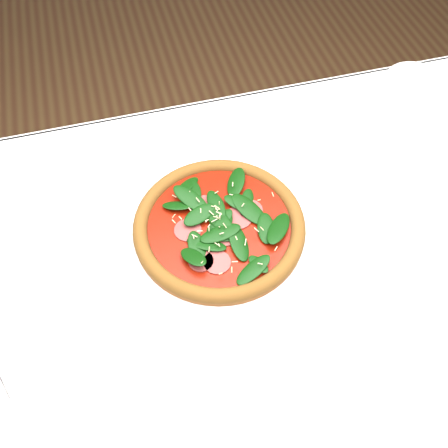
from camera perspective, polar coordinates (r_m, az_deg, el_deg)
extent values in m
plane|color=brown|center=(1.49, 2.32, -19.61)|extent=(6.00, 6.00, 0.00)
cube|color=white|center=(0.82, 4.03, -5.52)|extent=(1.20, 0.80, 0.04)
cylinder|color=#49301D|center=(1.47, 19.34, 3.45)|extent=(0.06, 0.06, 0.71)
cube|color=white|center=(1.12, -2.55, 9.42)|extent=(1.20, 0.01, 0.22)
cylinder|color=white|center=(0.83, -0.54, -0.85)|extent=(0.33, 0.33, 0.01)
torus|color=white|center=(0.82, -0.54, -0.70)|extent=(0.33, 0.33, 0.01)
cylinder|color=#9B5425|center=(0.82, -0.55, -0.44)|extent=(0.32, 0.32, 0.01)
torus|color=#AB6B27|center=(0.81, -0.55, -0.14)|extent=(0.32, 0.32, 0.02)
cylinder|color=#8F1105|center=(0.81, -0.55, -0.14)|extent=(0.26, 0.26, 0.00)
cylinder|color=#A14740|center=(0.81, -0.55, 0.01)|extent=(0.23, 0.23, 0.00)
ellipsoid|color=#0C3509|center=(0.80, -0.56, 0.40)|extent=(0.25, 0.25, 0.02)
cylinder|color=beige|center=(0.80, -0.56, 0.63)|extent=(0.23, 0.23, 0.00)
cube|color=white|center=(0.74, -22.19, -21.74)|extent=(0.18, 0.13, 0.01)
cube|color=silver|center=(0.73, -22.41, -21.57)|extent=(0.06, 0.13, 0.00)
cylinder|color=white|center=(1.16, 21.02, 14.99)|extent=(0.12, 0.12, 0.01)
torus|color=white|center=(1.16, 21.06, 15.09)|extent=(0.12, 0.12, 0.01)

